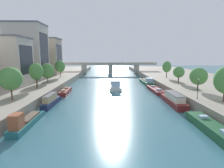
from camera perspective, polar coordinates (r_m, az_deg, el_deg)
quay_left at (r=79.23m, az=-25.84°, el=0.52°), size 36.00×170.00×2.39m
quay_right at (r=80.23m, az=25.18°, el=0.66°), size 36.00×170.00×2.39m
barge_midriver at (r=68.46m, az=0.77°, el=0.02°), size 4.31×23.06×3.23m
wake_behind_barge at (r=54.63m, az=0.21°, el=-3.23°), size 5.60×5.93×0.03m
moored_boat_left_lone at (r=33.24m, az=-25.23°, el=-10.53°), size 2.12×11.35×3.15m
moored_boat_left_second at (r=44.55m, az=-18.52°, el=-4.99°), size 1.89×10.44×2.75m
moored_boat_left_near at (r=57.39m, az=-14.31°, el=-2.27°), size 2.39×10.90×2.34m
moored_boat_right_gap_after at (r=32.08m, az=28.58°, el=-11.85°), size 2.83×13.47×2.45m
moored_boat_right_midway at (r=45.67m, az=18.61°, el=-4.61°), size 2.68×13.57×2.83m
moored_boat_right_downstream at (r=61.10m, az=13.35°, el=-1.69°), size 3.16×14.50×2.09m
moored_boat_right_lone at (r=76.45m, az=10.79°, el=0.76°), size 3.41×16.39×2.93m
tree_left_midway at (r=42.20m, az=-29.12°, el=1.49°), size 4.59×4.59×6.79m
tree_left_distant at (r=54.71m, az=-22.59°, el=3.63°), size 3.76×3.76×7.04m
tree_left_second at (r=65.86m, az=-19.55°, el=3.89°), size 4.53×4.53×6.50m
tree_left_nearest at (r=79.78m, az=-15.95°, el=5.29°), size 4.20×4.20×7.03m
tree_right_midway at (r=52.78m, az=25.38°, el=2.19°), size 4.48×4.48×5.97m
tree_right_distant at (r=65.12m, az=20.12°, el=3.50°), size 3.71×3.71×5.48m
tree_right_second at (r=77.96m, az=16.76°, el=5.15°), size 3.57×3.57×6.83m
lamppost_right_bank at (r=42.57m, az=25.26°, el=-1.10°), size 0.28×0.28×4.22m
building_left_corner at (r=64.33m, az=-30.70°, el=6.11°), size 14.29×11.17×14.71m
building_left_far_end at (r=79.55m, az=-24.83°, el=9.20°), size 13.48×11.71×21.30m
building_left_middle at (r=94.89m, az=-20.75°, el=8.04°), size 16.33×11.56×17.29m
bridge_far at (r=113.96m, az=-0.51°, el=5.40°), size 56.68×4.40×7.31m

